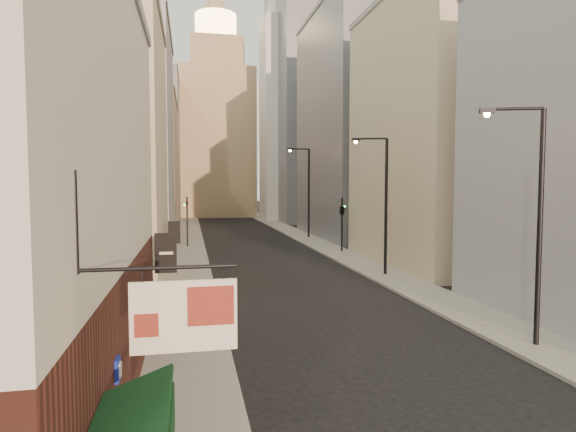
% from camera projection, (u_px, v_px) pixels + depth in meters
% --- Properties ---
extents(sidewalk_left, '(3.00, 140.00, 0.15)m').
position_uv_depth(sidewalk_left, '(189.00, 235.00, 58.38)').
color(sidewalk_left, gray).
rests_on(sidewalk_left, ground).
extents(sidewalk_right, '(3.00, 140.00, 0.15)m').
position_uv_depth(sidewalk_right, '(294.00, 233.00, 60.98)').
color(sidewalk_right, gray).
rests_on(sidewalk_right, ground).
extents(near_building_left, '(8.30, 23.04, 12.30)m').
position_uv_depth(near_building_left, '(4.00, 190.00, 12.13)').
color(near_building_left, '#50261E').
rests_on(near_building_left, ground).
extents(left_bldg_beige, '(8.00, 12.00, 16.00)m').
position_uv_depth(left_bldg_beige, '(93.00, 153.00, 28.42)').
color(left_bldg_beige, tan).
rests_on(left_bldg_beige, ground).
extents(left_bldg_grey, '(8.00, 16.00, 20.00)m').
position_uv_depth(left_bldg_grey, '(127.00, 143.00, 43.93)').
color(left_bldg_grey, '#98989E').
rests_on(left_bldg_grey, ground).
extents(left_bldg_tan, '(8.00, 18.00, 17.00)m').
position_uv_depth(left_bldg_tan, '(145.00, 166.00, 61.63)').
color(left_bldg_tan, '#A4835D').
rests_on(left_bldg_tan, ground).
extents(left_bldg_wingrid, '(8.00, 20.00, 24.00)m').
position_uv_depth(left_bldg_wingrid, '(155.00, 150.00, 80.95)').
color(left_bldg_wingrid, gray).
rests_on(left_bldg_wingrid, ground).
extents(right_bldg_beige, '(8.00, 16.00, 20.00)m').
position_uv_depth(right_bldg_beige, '(432.00, 135.00, 37.00)').
color(right_bldg_beige, tan).
rests_on(right_bldg_beige, ground).
extents(right_bldg_wingrid, '(8.00, 20.00, 26.00)m').
position_uv_depth(right_bldg_wingrid, '(349.00, 126.00, 56.36)').
color(right_bldg_wingrid, gray).
rests_on(right_bldg_wingrid, ground).
extents(highrise, '(21.00, 23.00, 51.20)m').
position_uv_depth(highrise, '(330.00, 73.00, 84.11)').
color(highrise, gray).
rests_on(highrise, ground).
extents(clock_tower, '(14.00, 14.00, 44.90)m').
position_uv_depth(clock_tower, '(217.00, 126.00, 94.52)').
color(clock_tower, '#A4835D').
rests_on(clock_tower, ground).
extents(white_tower, '(8.00, 8.00, 41.50)m').
position_uv_depth(white_tower, '(285.00, 113.00, 82.97)').
color(white_tower, silver).
rests_on(white_tower, ground).
extents(streetlamp_near, '(2.27, 0.94, 8.99)m').
position_uv_depth(streetlamp_near, '(534.00, 212.00, 17.80)').
color(streetlamp_near, black).
rests_on(streetlamp_near, ground).
extents(streetlamp_mid, '(2.36, 0.88, 9.26)m').
position_uv_depth(streetlamp_mid, '(382.00, 198.00, 32.02)').
color(streetlamp_mid, black).
rests_on(streetlamp_mid, ground).
extents(streetlamp_far, '(2.68, 0.58, 10.24)m').
position_uv_depth(streetlamp_far, '(307.00, 187.00, 54.74)').
color(streetlamp_far, black).
rests_on(streetlamp_far, ground).
extents(traffic_light_left, '(0.59, 0.52, 5.00)m').
position_uv_depth(traffic_light_left, '(187.00, 210.00, 46.71)').
color(traffic_light_left, black).
rests_on(traffic_light_left, ground).
extents(traffic_light_right, '(0.69, 0.69, 5.00)m').
position_uv_depth(traffic_light_right, '(342.00, 209.00, 43.17)').
color(traffic_light_right, black).
rests_on(traffic_light_right, ground).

